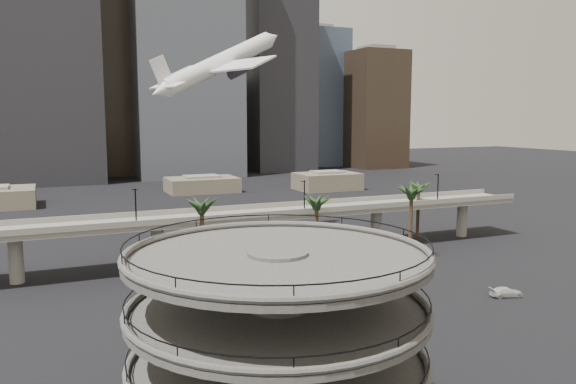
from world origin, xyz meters
name	(u,v)px	position (x,y,z in m)	size (l,w,h in m)	color
parking_ramp	(278,337)	(-13.00, -4.00, 9.84)	(22.20, 22.20, 17.35)	#464441
overpass	(219,222)	(0.00, 55.00, 7.34)	(130.00, 9.30, 14.70)	gray
palm_trees	(345,198)	(21.48, 47.47, 11.30)	(54.40, 18.40, 14.00)	#42311C
low_buildings	(163,188)	(6.89, 142.30, 2.86)	(135.00, 27.50, 6.80)	brown
skyline	(146,72)	(15.11, 217.08, 45.90)	(269.00, 86.00, 125.47)	gray
airborne_jet	(220,64)	(4.92, 69.45, 36.46)	(31.20, 29.36, 16.49)	white
car_a	(344,334)	(2.93, 14.31, 0.77)	(1.82, 4.53, 1.54)	#B11B19
car_b	(350,299)	(10.10, 25.39, 0.67)	(1.42, 4.06, 1.34)	black
car_c	(506,292)	(32.44, 19.08, 0.69)	(1.93, 4.76, 1.38)	silver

